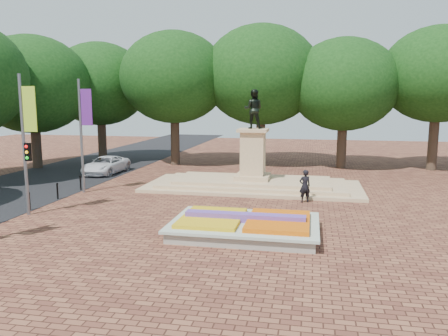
# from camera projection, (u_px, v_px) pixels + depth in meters

# --- Properties ---
(ground) EXTENTS (90.00, 90.00, 0.00)m
(ground) POSITION_uv_depth(u_px,v_px,m) (230.00, 220.00, 21.05)
(ground) COLOR brown
(ground) RESTS_ON ground
(asphalt_street) EXTENTS (9.00, 90.00, 0.02)m
(asphalt_street) POSITION_uv_depth(u_px,v_px,m) (21.00, 188.00, 28.81)
(asphalt_street) COLOR black
(asphalt_street) RESTS_ON ground
(flower_bed) EXTENTS (6.30, 4.30, 0.91)m
(flower_bed) POSITION_uv_depth(u_px,v_px,m) (245.00, 225.00, 18.85)
(flower_bed) COLOR gray
(flower_bed) RESTS_ON ground
(monument) EXTENTS (14.00, 6.00, 6.40)m
(monument) POSITION_uv_depth(u_px,v_px,m) (253.00, 175.00, 28.66)
(monument) COLOR tan
(monument) RESTS_ON ground
(tree_row_back) EXTENTS (44.80, 8.80, 10.43)m
(tree_row_back) POSITION_uv_depth(u_px,v_px,m) (296.00, 89.00, 36.99)
(tree_row_back) COLOR #32231B
(tree_row_back) RESTS_ON ground
(banner_poles) EXTENTS (0.88, 11.17, 7.00)m
(banner_poles) POSITION_uv_depth(u_px,v_px,m) (22.00, 139.00, 21.15)
(banner_poles) COLOR slate
(banner_poles) RESTS_ON ground
(bollard_row) EXTENTS (0.12, 13.12, 0.98)m
(bollard_row) POSITION_uv_depth(u_px,v_px,m) (13.00, 206.00, 21.60)
(bollard_row) COLOR black
(bollard_row) RESTS_ON ground
(van) EXTENTS (2.36, 4.90, 1.35)m
(van) POSITION_uv_depth(u_px,v_px,m) (106.00, 165.00, 34.26)
(van) COLOR silver
(van) RESTS_ON ground
(pedestrian) EXTENTS (0.81, 0.69, 1.87)m
(pedestrian) POSITION_uv_depth(u_px,v_px,m) (305.00, 186.00, 24.59)
(pedestrian) COLOR black
(pedestrian) RESTS_ON ground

